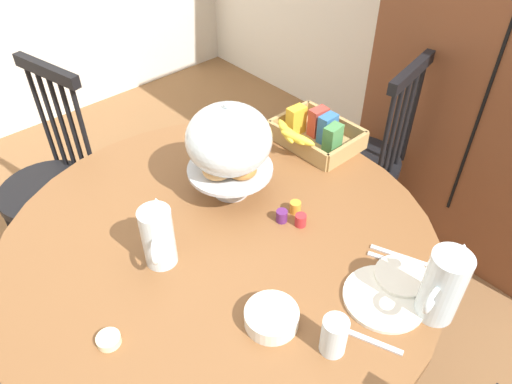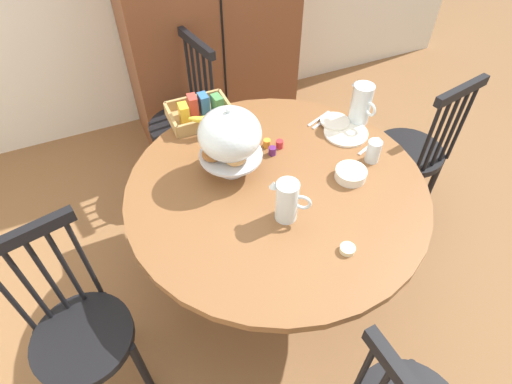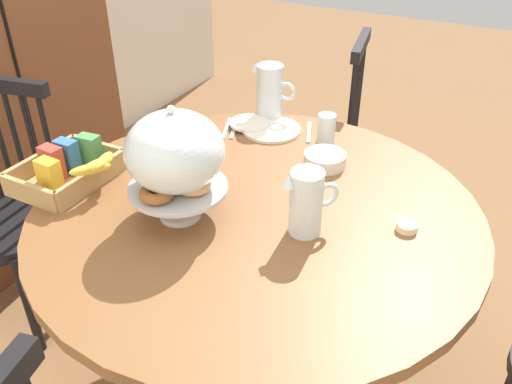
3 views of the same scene
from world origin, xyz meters
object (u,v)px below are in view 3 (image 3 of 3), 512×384
cereal_bowl (325,160)px  dining_table (256,255)px  china_plate_small (249,123)px  windsor_chair_far_side (11,224)px  butter_dish (407,226)px  pastry_stand_with_dome (175,156)px  milk_pitcher (270,94)px  cereal_basket (70,168)px  windsor_chair_facing_door (321,147)px  orange_juice_pitcher (306,205)px  drinking_glass (326,129)px  china_plate_large (271,129)px

cereal_bowl → dining_table: bearing=164.7°
china_plate_small → windsor_chair_far_side: bearing=132.5°
windsor_chair_far_side → butter_dish: windsor_chair_far_side is taller
dining_table → cereal_bowl: bearing=-15.3°
pastry_stand_with_dome → china_plate_small: pastry_stand_with_dome is taller
milk_pitcher → cereal_basket: (-0.73, 0.34, -0.05)m
windsor_chair_facing_door → milk_pitcher: size_ratio=4.64×
orange_juice_pitcher → drinking_glass: bearing=15.8°
windsor_chair_far_side → pastry_stand_with_dome: size_ratio=2.83×
drinking_glass → dining_table: bearing=176.4°
windsor_chair_facing_door → cereal_basket: bearing=159.0°
cereal_basket → butter_dish: 1.04m
windsor_chair_far_side → drinking_glass: bearing=-57.1°
cereal_basket → cereal_bowl: 0.82m
dining_table → china_plate_large: bearing=21.5°
windsor_chair_far_side → cereal_bowl: (0.48, -1.04, 0.31)m
pastry_stand_with_dome → cereal_bowl: (0.47, -0.26, -0.17)m
butter_dish → cereal_bowl: bearing=55.9°
china_plate_small → cereal_bowl: 0.39m
cereal_basket → butter_dish: size_ratio=5.27×
windsor_chair_facing_door → milk_pitcher: 0.54m
milk_pitcher → cereal_basket: 0.81m
orange_juice_pitcher → cereal_basket: size_ratio=0.60×
pastry_stand_with_dome → drinking_glass: size_ratio=3.13×
windsor_chair_facing_door → windsor_chair_far_side: (-1.11, 0.79, 0.00)m
windsor_chair_far_side → china_plate_large: (0.63, -0.77, 0.29)m
pastry_stand_with_dome → cereal_basket: 0.44m
windsor_chair_far_side → orange_juice_pitcher: 1.20m
china_plate_large → butter_dish: size_ratio=3.67×
windsor_chair_facing_door → cereal_bowl: size_ratio=6.96×
milk_pitcher → china_plate_small: bearing=167.3°
cereal_bowl → orange_juice_pitcher: bearing=-166.4°
milk_pitcher → china_plate_large: size_ratio=0.96×
windsor_chair_facing_door → cereal_bowl: bearing=-158.5°
cereal_basket → windsor_chair_facing_door: bearing=-21.0°
drinking_glass → china_plate_large: bearing=91.0°
windsor_chair_far_side → milk_pitcher: (0.74, -0.70, 0.38)m
windsor_chair_far_side → cereal_bowl: windsor_chair_far_side is taller
windsor_chair_facing_door → milk_pitcher: (-0.37, 0.09, 0.38)m
windsor_chair_facing_door → milk_pitcher: bearing=166.8°
windsor_chair_facing_door → butter_dish: bearing=-145.7°
cereal_basket → dining_table: bearing=-75.5°
pastry_stand_with_dome → milk_pitcher: pastry_stand_with_dome is taller
cereal_basket → butter_dish: (0.24, -1.01, -0.04)m
china_plate_large → pastry_stand_with_dome: bearing=-178.5°
dining_table → china_plate_small: china_plate_small is taller
dining_table → windsor_chair_far_side: (-0.16, 0.95, -0.10)m
windsor_chair_facing_door → orange_juice_pitcher: windsor_chair_facing_door is taller
cereal_basket → china_plate_small: size_ratio=2.11×
dining_table → butter_dish: bearing=-77.5°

